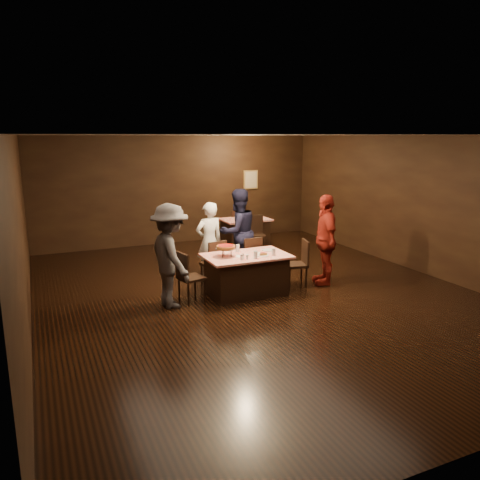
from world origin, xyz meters
The scene contains 22 objects.
room centered at (0.00, 0.01, 2.14)m, with size 10.00×10.04×3.02m.
main_table centered at (-0.17, 0.13, 0.39)m, with size 1.60×1.00×0.77m, color red.
back_table centered at (1.45, 3.72, 0.39)m, with size 1.30×0.90×0.77m, color red.
chair_far_left centered at (-0.57, 0.88, 0.47)m, with size 0.42×0.42×0.95m, color black.
chair_far_right centered at (0.23, 0.88, 0.47)m, with size 0.42×0.42×0.95m, color black.
chair_end_left centered at (-1.27, 0.13, 0.47)m, with size 0.42×0.42×0.95m, color black.
chair_end_right centered at (0.93, 0.13, 0.47)m, with size 0.42×0.42×0.95m, color black.
chair_back_near centered at (1.45, 3.02, 0.47)m, with size 0.42×0.42×0.95m, color black.
chair_back_far centered at (1.45, 4.32, 0.47)m, with size 0.42×0.42×0.95m, color black.
diner_white_jacket centered at (-0.50, 1.27, 0.83)m, with size 0.60×0.40×1.66m, color white.
diner_navy_hoodie centered at (0.23, 1.44, 0.94)m, with size 0.91×0.71×1.88m, color black.
diner_grey_knit centered at (-1.67, 0.07, 0.93)m, with size 1.20×0.69×1.85m, color #4D4C51.
diner_red_shirt centered at (1.57, 0.08, 0.92)m, with size 1.08×0.45×1.85m, color maroon.
pizza_stand centered at (-0.57, 0.18, 0.95)m, with size 0.38×0.38×0.22m.
plate_with_slice centered at (0.08, -0.05, 0.80)m, with size 0.25×0.25×0.06m.
plate_empty centered at (0.38, 0.28, 0.78)m, with size 0.25×0.25×0.01m, color white.
glass_front_left centered at (-0.12, -0.17, 0.84)m, with size 0.08×0.08×0.14m, color silver.
glass_front_right centered at (0.28, -0.12, 0.84)m, with size 0.08×0.08×0.14m, color silver.
glass_back centered at (-0.22, 0.43, 0.84)m, with size 0.08×0.08×0.14m, color silver.
condiments centered at (-0.35, -0.15, 0.82)m, with size 0.17×0.10×0.09m.
napkin_center centered at (0.13, 0.13, 0.77)m, with size 0.16×0.16×0.01m, color white.
napkin_left centered at (-0.32, 0.08, 0.77)m, with size 0.16×0.16×0.01m, color white.
Camera 1 is at (-3.79, -7.69, 2.99)m, focal length 35.00 mm.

